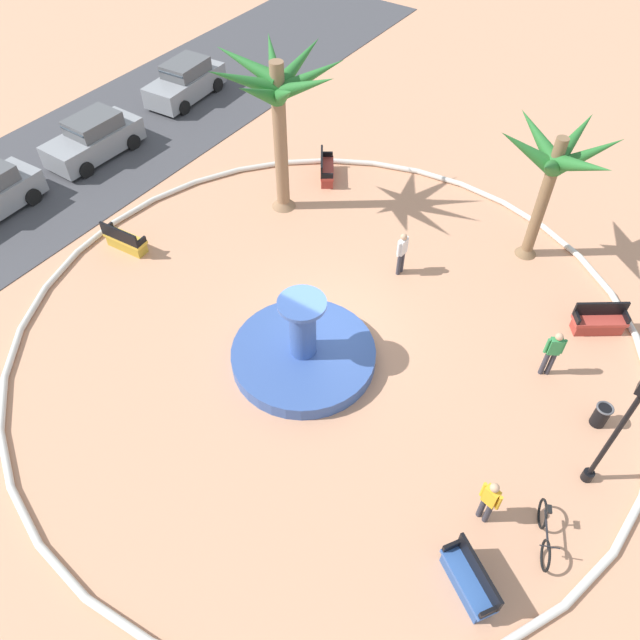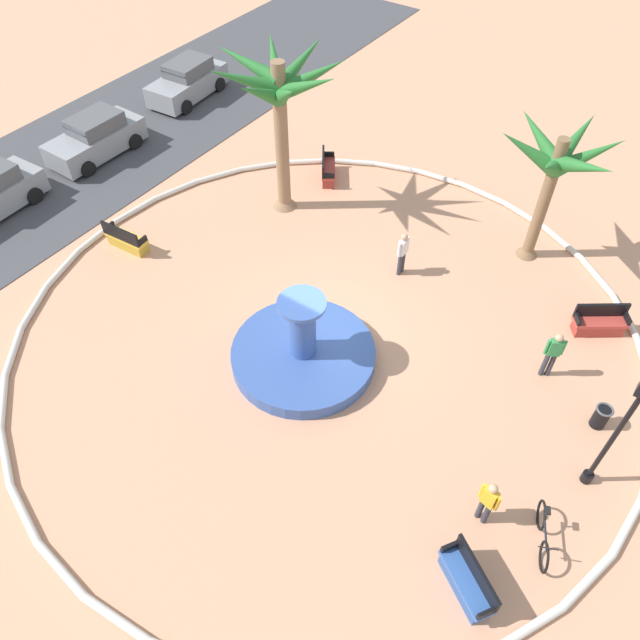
{
  "view_description": "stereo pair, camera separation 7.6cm",
  "coord_description": "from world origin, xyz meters",
  "views": [
    {
      "loc": [
        -10.11,
        -6.72,
        13.96
      ],
      "look_at": [
        -0.36,
        0.0,
        1.0
      ],
      "focal_mm": 34.05,
      "sensor_mm": 36.0,
      "label": 1
    },
    {
      "loc": [
        -10.07,
        -6.78,
        13.96
      ],
      "look_at": [
        -0.36,
        0.0,
        1.0
      ],
      "focal_mm": 34.05,
      "sensor_mm": 36.0,
      "label": 2
    }
  ],
  "objects": [
    {
      "name": "bench_north",
      "position": [
        4.86,
        -6.67,
        0.35
      ],
      "size": [
        1.34,
        1.59,
        1.0
      ],
      "color": "#B73D33",
      "rests_on": "ground"
    },
    {
      "name": "person_cyclist_helmet",
      "position": [
        -2.69,
        -6.33,
        0.9
      ],
      "size": [
        0.27,
        0.52,
        1.61
      ],
      "color": "#33333D",
      "rests_on": "ground"
    },
    {
      "name": "bench_west",
      "position": [
        6.83,
        4.66,
        0.35
      ],
      "size": [
        1.61,
        1.31,
        1.0
      ],
      "color": "#B73D33",
      "rests_on": "ground"
    },
    {
      "name": "fountain",
      "position": [
        -1.19,
        0.01,
        0.34
      ],
      "size": [
        4.2,
        4.2,
        2.45
      ],
      "color": "#38569E",
      "rests_on": "ground"
    },
    {
      "name": "trash_bin",
      "position": [
        1.53,
        -7.77,
        0.39
      ],
      "size": [
        0.46,
        0.46,
        0.73
      ],
      "color": "black",
      "rests_on": "ground"
    },
    {
      "name": "person_pedestrian_stroll",
      "position": [
        3.71,
        -0.44,
        0.92
      ],
      "size": [
        0.53,
        0.23,
        1.65
      ],
      "color": "#33333D",
      "rests_on": "ground"
    },
    {
      "name": "lamppost",
      "position": [
        -0.25,
        -8.06,
        2.5
      ],
      "size": [
        0.32,
        0.32,
        4.28
      ],
      "color": "black",
      "rests_on": "ground"
    },
    {
      "name": "parked_car_second",
      "position": [
        2.82,
        13.36,
        0.78
      ],
      "size": [
        4.02,
        1.96,
        1.67
      ],
      "color": "gray",
      "rests_on": "ground"
    },
    {
      "name": "bicycle_red_frame",
      "position": [
        -2.44,
        -7.69,
        0.38
      ],
      "size": [
        1.59,
        0.78,
        0.94
      ],
      "color": "black",
      "rests_on": "ground"
    },
    {
      "name": "plaza_curb",
      "position": [
        0.0,
        0.0,
        0.1
      ],
      "size": [
        18.92,
        18.92,
        0.2
      ],
      "primitive_type": "torus",
      "color": "silver",
      "rests_on": "ground"
    },
    {
      "name": "street_asphalt",
      "position": [
        0.0,
        13.86,
        0.01
      ],
      "size": [
        48.0,
        8.0,
        0.03
      ],
      "primitive_type": "cube",
      "color": "#424247",
      "rests_on": "ground"
    },
    {
      "name": "palm_tree_by_curb",
      "position": [
        4.42,
        4.93,
        4.39
      ],
      "size": [
        4.45,
        4.58,
        5.78
      ],
      "color": "#8E6B4C",
      "rests_on": "ground"
    },
    {
      "name": "bench_southeast",
      "position": [
        -0.64,
        7.99,
        0.35
      ],
      "size": [
        0.62,
        1.63,
        1.0
      ],
      "color": "gold",
      "rests_on": "ground"
    },
    {
      "name": "palm_tree_near_fountain",
      "position": [
        7.04,
        -3.59,
        3.56
      ],
      "size": [
        3.97,
        3.79,
        4.73
      ],
      "color": "brown",
      "rests_on": "ground"
    },
    {
      "name": "parked_car_third",
      "position": [
        8.54,
        13.67,
        0.78
      ],
      "size": [
        4.12,
        2.15,
        1.67
      ],
      "color": "gray",
      "rests_on": "ground"
    },
    {
      "name": "bench_east",
      "position": [
        -4.39,
        -6.72,
        0.35
      ],
      "size": [
        1.3,
        1.61,
        1.0
      ],
      "color": "#335BA8",
      "rests_on": "ground"
    },
    {
      "name": "ground_plane",
      "position": [
        0.0,
        0.0,
        0.0
      ],
      "size": [
        80.0,
        80.0,
        0.0
      ],
      "primitive_type": "plane",
      "color": "tan"
    },
    {
      "name": "person_cyclist_photo",
      "position": [
        2.36,
        -5.97,
        0.96
      ],
      "size": [
        0.35,
        0.47,
        1.71
      ],
      "color": "#33333D",
      "rests_on": "ground"
    }
  ]
}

